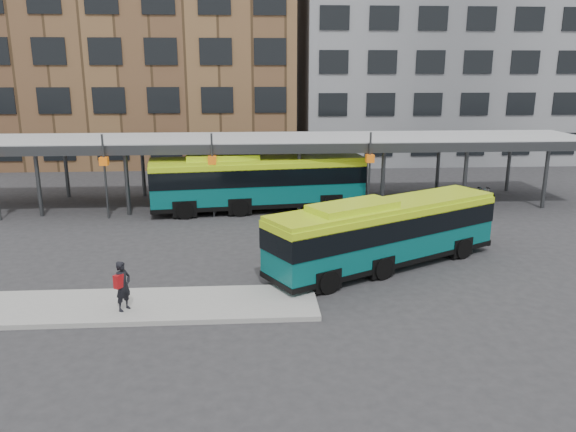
# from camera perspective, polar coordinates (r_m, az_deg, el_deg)

# --- Properties ---
(ground) EXTENTS (120.00, 120.00, 0.00)m
(ground) POSITION_cam_1_polar(r_m,az_deg,el_deg) (23.42, -1.61, -6.03)
(ground) COLOR #28282B
(ground) RESTS_ON ground
(boarding_island) EXTENTS (14.00, 3.00, 0.18)m
(boarding_island) POSITION_cam_1_polar(r_m,az_deg,el_deg) (21.13, -16.55, -8.79)
(boarding_island) COLOR gray
(boarding_island) RESTS_ON ground
(canopy) EXTENTS (40.00, 6.53, 4.80)m
(canopy) POSITION_cam_1_polar(r_m,az_deg,el_deg) (35.03, -2.55, 7.54)
(canopy) COLOR #999B9E
(canopy) RESTS_ON ground
(building_brick) EXTENTS (26.00, 14.00, 22.00)m
(building_brick) POSITION_cam_1_polar(r_m,az_deg,el_deg) (54.73, -14.07, 17.19)
(building_brick) COLOR brown
(building_brick) RESTS_ON ground
(building_grey) EXTENTS (24.00, 14.00, 20.00)m
(building_grey) POSITION_cam_1_polar(r_m,az_deg,el_deg) (56.45, 14.13, 16.08)
(building_grey) COLOR slate
(building_grey) RESTS_ON ground
(bus_front) EXTENTS (10.83, 7.44, 3.06)m
(bus_front) POSITION_cam_1_polar(r_m,az_deg,el_deg) (24.27, 9.81, -1.53)
(bus_front) COLOR #075555
(bus_front) RESTS_ON ground
(bus_rear) EXTENTS (12.88, 4.25, 3.49)m
(bus_rear) POSITION_cam_1_polar(r_m,az_deg,el_deg) (33.61, -3.13, 3.61)
(bus_rear) COLOR #075555
(bus_rear) RESTS_ON ground
(pedestrian) EXTENTS (0.71, 0.77, 1.77)m
(pedestrian) POSITION_cam_1_polar(r_m,az_deg,el_deg) (20.25, -16.44, -6.80)
(pedestrian) COLOR black
(pedestrian) RESTS_ON boarding_island
(bike_rack) EXTENTS (4.54, 1.34, 1.03)m
(bike_rack) POSITION_cam_1_polar(r_m,az_deg,el_deg) (37.35, 17.30, 1.99)
(bike_rack) COLOR slate
(bike_rack) RESTS_ON ground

